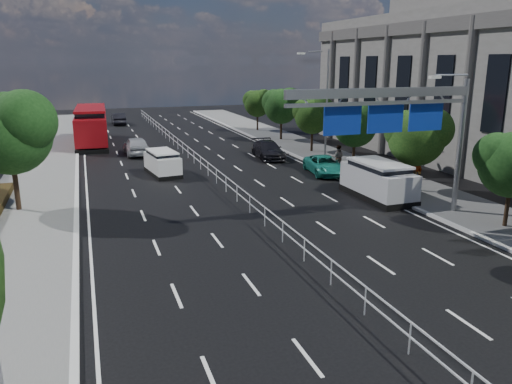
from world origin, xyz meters
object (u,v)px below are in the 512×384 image
overhead_gantry (400,112)px  pedestrian_a (418,165)px  near_car_silver (136,146)px  red_bus (92,125)px  pedestrian_b (338,157)px  silver_minivan (378,180)px  parked_car_teal (325,165)px  parked_car_dark (268,150)px  near_car_dark (118,119)px  white_minivan (162,163)px

overhead_gantry → pedestrian_a: size_ratio=5.20×
near_car_silver → overhead_gantry: bearing=112.8°
red_bus → pedestrian_a: size_ratio=6.27×
red_bus → pedestrian_b: 25.99m
silver_minivan → parked_car_teal: (0.00, 7.07, -0.44)m
parked_car_teal → pedestrian_b: (1.30, 0.45, 0.41)m
near_car_silver → parked_car_teal: size_ratio=1.01×
parked_car_teal → overhead_gantry: bearing=-90.3°
near_car_silver → pedestrian_b: 18.09m
pedestrian_a → near_car_silver: bearing=-40.5°
overhead_gantry → pedestrian_b: (2.86, 11.47, -4.54)m
silver_minivan → parked_car_dark: silver_minivan is taller
near_car_silver → pedestrian_b: (13.61, -11.92, 0.26)m
red_bus → near_car_dark: (3.60, 15.49, -1.16)m
near_car_silver → near_car_dark: 23.13m
white_minivan → red_bus: bearing=98.0°
pedestrian_a → pedestrian_b: (-3.80, 4.47, -0.06)m
red_bus → silver_minivan: bearing=-57.5°
silver_minivan → parked_car_teal: silver_minivan is taller
overhead_gantry → pedestrian_a: bearing=46.4°
parked_car_dark → overhead_gantry: bearing=-84.6°
overhead_gantry → pedestrian_b: size_ratio=5.51×
pedestrian_b → parked_car_teal: bearing=47.5°
near_car_dark → pedestrian_a: (17.30, -39.51, 0.38)m
overhead_gantry → silver_minivan: (1.56, 3.95, -4.51)m
white_minivan → silver_minivan: size_ratio=0.79×
red_bus → near_car_dark: 15.94m
red_bus → near_car_dark: size_ratio=2.74×
pedestrian_b → pedestrian_a: bearing=158.6°
red_bus → parked_car_teal: bearing=-49.5°
overhead_gantry → parked_car_teal: bearing=81.9°
silver_minivan → near_car_dark: bearing=105.2°
silver_minivan → parked_car_teal: bearing=89.2°
near_car_dark → parked_car_dark: (10.40, -28.36, -0.01)m
overhead_gantry → white_minivan: size_ratio=2.39×
overhead_gantry → silver_minivan: 6.19m
silver_minivan → parked_car_dark: size_ratio=1.08×
near_car_dark → pedestrian_b: size_ratio=2.42×
overhead_gantry → pedestrian_a: overhead_gantry is taller
near_car_dark → silver_minivan: 44.28m
white_minivan → pedestrian_b: bearing=-21.7°
white_minivan → parked_car_dark: bearing=12.6°
red_bus → parked_car_teal: red_bus is taller
silver_minivan → red_bus: bearing=119.5°
overhead_gantry → near_car_dark: (-10.64, 46.52, -4.86)m
silver_minivan → pedestrian_b: bearing=79.4°
overhead_gantry → pedestrian_a: (6.66, 7.00, -4.48)m
overhead_gantry → parked_car_teal: overhead_gantry is taller
near_car_dark → pedestrian_b: bearing=109.8°
parked_car_dark → pedestrian_a: bearing=-53.6°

